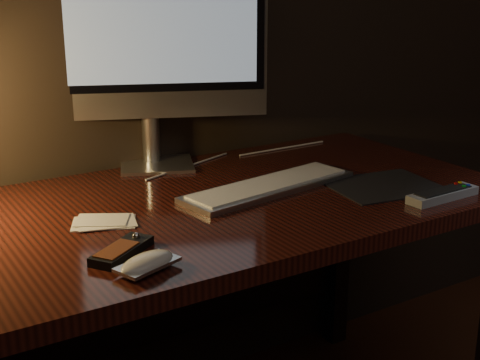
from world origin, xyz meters
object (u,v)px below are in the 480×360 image
monitor (153,28)px  tv_remote (443,194)px  keyboard (269,186)px  mouse (147,265)px  media_remote (122,250)px  desk (176,245)px

monitor → tv_remote: monitor is taller
monitor → keyboard: (0.15, -0.33, -0.37)m
mouse → monitor: bearing=44.0°
media_remote → tv_remote: media_remote is taller
tv_remote → media_remote: bearing=171.5°
mouse → tv_remote: size_ratio=0.57×
monitor → media_remote: 0.72m
monitor → mouse: 0.78m
desk → monitor: 0.57m
monitor → keyboard: 0.52m
desk → tv_remote: size_ratio=7.85×
keyboard → tv_remote: 0.42m
keyboard → tv_remote: (0.31, -0.28, 0.00)m
tv_remote → mouse: bearing=178.1°
keyboard → tv_remote: size_ratio=2.38×
desk → monitor: (0.08, 0.26, 0.51)m
keyboard → mouse: size_ratio=4.16×
desk → media_remote: size_ratio=10.52×
mouse → media_remote: size_ratio=0.76×
desk → media_remote: bearing=-132.5°
keyboard → mouse: bearing=-157.5°
desk → media_remote: (-0.24, -0.27, 0.14)m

